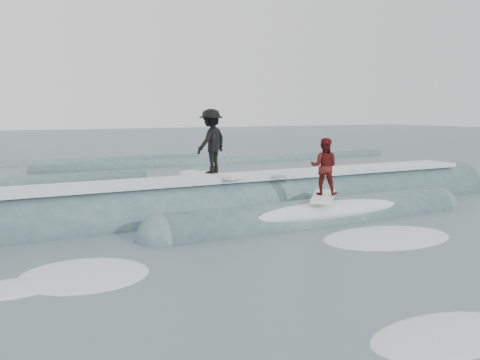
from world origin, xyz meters
TOP-DOWN VIEW (x-y plane):
  - ground at (0.00, 0.00)m, footprint 160.00×160.00m
  - breaking_wave at (0.36, 4.17)m, footprint 22.09×3.82m
  - surfer_black at (-0.37, 4.61)m, footprint 1.35×2.06m
  - surfer_red at (1.91, 2.41)m, footprint 1.73×1.87m
  - whitewater at (-1.23, -0.32)m, footprint 11.04×6.70m
  - far_swells at (-1.12, 17.65)m, footprint 39.63×8.65m

SIDE VIEW (x-z plane):
  - ground at x=0.00m, z-range 0.00..0.00m
  - whitewater at x=-1.23m, z-range -0.05..0.05m
  - far_swells at x=-1.12m, z-range -0.40..0.40m
  - breaking_wave at x=0.36m, z-range -1.00..1.09m
  - surfer_red at x=1.91m, z-range 0.55..2.18m
  - surfer_black at x=-0.37m, z-range 1.09..3.00m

